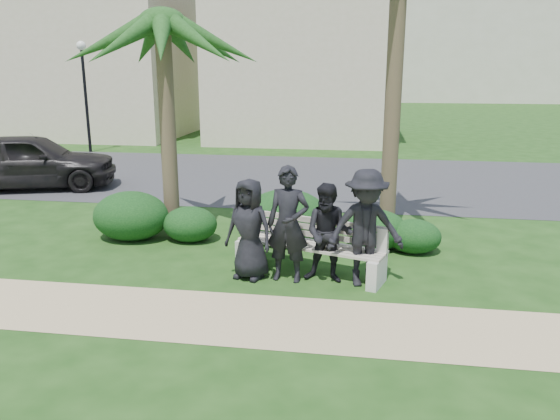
# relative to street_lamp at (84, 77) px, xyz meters

# --- Properties ---
(ground) EXTENTS (160.00, 160.00, 0.00)m
(ground) POSITION_rel_street_lamp_xyz_m (9.00, -12.00, -2.94)
(ground) COLOR #193D11
(ground) RESTS_ON ground
(footpath) EXTENTS (30.00, 1.60, 0.01)m
(footpath) POSITION_rel_street_lamp_xyz_m (9.00, -13.80, -2.94)
(footpath) COLOR tan
(footpath) RESTS_ON ground
(asphalt_street) EXTENTS (160.00, 8.00, 0.01)m
(asphalt_street) POSITION_rel_street_lamp_xyz_m (9.00, -4.00, -2.94)
(asphalt_street) COLOR #2D2D30
(asphalt_street) RESTS_ON ground
(stucco_bldg_left) EXTENTS (10.40, 8.40, 7.30)m
(stucco_bldg_left) POSITION_rel_street_lamp_xyz_m (-3.00, 6.00, 0.72)
(stucco_bldg_left) COLOR beige
(stucco_bldg_left) RESTS_ON ground
(stucco_bldg_right) EXTENTS (8.40, 8.40, 7.30)m
(stucco_bldg_right) POSITION_rel_street_lamp_xyz_m (8.00, 6.00, 0.72)
(stucco_bldg_right) COLOR beige
(stucco_bldg_right) RESTS_ON ground
(street_lamp) EXTENTS (0.36, 0.36, 4.29)m
(street_lamp) POSITION_rel_street_lamp_xyz_m (0.00, 0.00, 0.00)
(street_lamp) COLOR black
(street_lamp) RESTS_ON ground
(park_bench) EXTENTS (2.65, 1.32, 0.87)m
(park_bench) POSITION_rel_street_lamp_xyz_m (10.06, -11.96, -2.55)
(park_bench) COLOR #A7998C
(park_bench) RESTS_ON ground
(man_a) EXTENTS (0.91, 0.73, 1.63)m
(man_a) POSITION_rel_street_lamp_xyz_m (9.14, -12.31, -2.13)
(man_a) COLOR black
(man_a) RESTS_ON ground
(man_b) EXTENTS (0.72, 0.51, 1.85)m
(man_b) POSITION_rel_street_lamp_xyz_m (9.76, -12.32, -2.02)
(man_b) COLOR black
(man_b) RESTS_ON ground
(man_c) EXTENTS (0.83, 0.68, 1.59)m
(man_c) POSITION_rel_street_lamp_xyz_m (10.40, -12.28, -2.15)
(man_c) COLOR black
(man_c) RESTS_ON ground
(man_d) EXTENTS (1.32, 0.95, 1.84)m
(man_d) POSITION_rel_street_lamp_xyz_m (10.97, -12.33, -2.02)
(man_d) COLOR black
(man_d) RESTS_ON ground
(hedge_a) EXTENTS (1.50, 1.24, 0.98)m
(hedge_a) POSITION_rel_street_lamp_xyz_m (6.39, -10.61, -2.45)
(hedge_a) COLOR black
(hedge_a) RESTS_ON ground
(hedge_c) EXTENTS (1.07, 0.89, 0.70)m
(hedge_c) POSITION_rel_street_lamp_xyz_m (7.58, -10.57, -2.59)
(hedge_c) COLOR black
(hedge_c) RESTS_ON ground
(hedge_d) EXTENTS (1.64, 1.35, 1.07)m
(hedge_d) POSITION_rel_street_lamp_xyz_m (9.46, -10.36, -2.41)
(hedge_d) COLOR black
(hedge_d) RESTS_ON ground
(hedge_e) EXTENTS (1.16, 0.96, 0.75)m
(hedge_e) POSITION_rel_street_lamp_xyz_m (11.18, -10.47, -2.57)
(hedge_e) COLOR black
(hedge_e) RESTS_ON ground
(hedge_f) EXTENTS (0.97, 0.80, 0.63)m
(hedge_f) POSITION_rel_street_lamp_xyz_m (11.87, -10.61, -2.63)
(hedge_f) COLOR black
(hedge_f) RESTS_ON ground
(palm_left) EXTENTS (3.00, 3.00, 5.05)m
(palm_left) POSITION_rel_street_lamp_xyz_m (6.99, -9.94, 1.15)
(palm_left) COLOR brown
(palm_left) RESTS_ON ground
(car_a) EXTENTS (4.91, 3.12, 1.56)m
(car_a) POSITION_rel_street_lamp_xyz_m (1.72, -6.66, -2.16)
(car_a) COLOR black
(car_a) RESTS_ON ground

